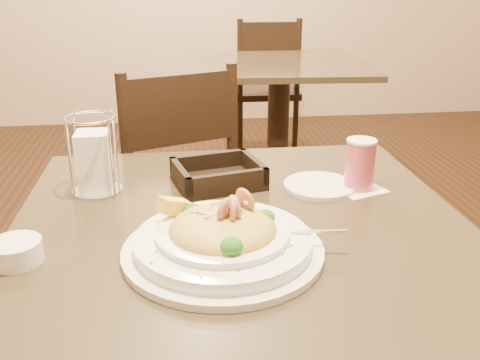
{
  "coord_description": "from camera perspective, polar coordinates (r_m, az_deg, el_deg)",
  "views": [
    {
      "loc": [
        -0.12,
        -0.95,
        1.21
      ],
      "look_at": [
        0.0,
        0.02,
        0.82
      ],
      "focal_mm": 40.0,
      "sensor_mm": 36.0,
      "label": 1
    }
  ],
  "objects": [
    {
      "name": "dining_chair_near",
      "position": [
        1.9,
        -7.46,
        -0.56
      ],
      "size": [
        0.54,
        0.54,
        0.93
      ],
      "rotation": [
        0.0,
        0.0,
        3.5
      ],
      "color": "black",
      "rests_on": "ground"
    },
    {
      "name": "pasta_bowl",
      "position": [
        0.93,
        -1.83,
        -6.15
      ],
      "size": [
        0.39,
        0.35,
        0.11
      ],
      "rotation": [
        0.0,
        0.0,
        -0.34
      ],
      "color": "white",
      "rests_on": "main_table"
    },
    {
      "name": "napkin_caddy",
      "position": [
        1.22,
        -15.28,
        2.07
      ],
      "size": [
        0.11,
        0.11,
        0.18
      ],
      "rotation": [
        0.0,
        0.0,
        -0.23
      ],
      "color": "silver",
      "rests_on": "main_table"
    },
    {
      "name": "main_table",
      "position": [
        1.19,
        0.12,
        -14.66
      ],
      "size": [
        0.9,
        0.9,
        0.74
      ],
      "color": "black",
      "rests_on": "ground"
    },
    {
      "name": "dining_chair_far",
      "position": [
        3.53,
        2.74,
        10.0
      ],
      "size": [
        0.43,
        0.43,
        0.93
      ],
      "rotation": [
        0.0,
        0.0,
        3.12
      ],
      "color": "black",
      "rests_on": "ground"
    },
    {
      "name": "bread_basket",
      "position": [
        1.24,
        -2.35,
        0.4
      ],
      "size": [
        0.22,
        0.2,
        0.05
      ],
      "rotation": [
        0.0,
        0.0,
        0.23
      ],
      "color": "black",
      "rests_on": "main_table"
    },
    {
      "name": "drink_glass",
      "position": [
        1.22,
        12.67,
        1.58
      ],
      "size": [
        0.13,
        0.13,
        0.12
      ],
      "rotation": [
        0.0,
        0.0,
        0.34
      ],
      "color": "white",
      "rests_on": "main_table"
    },
    {
      "name": "background_table",
      "position": [
        2.99,
        4.14,
        8.03
      ],
      "size": [
        0.96,
        0.96,
        0.74
      ],
      "rotation": [
        0.0,
        0.0,
        -0.07
      ],
      "color": "black",
      "rests_on": "ground"
    },
    {
      "name": "butter_ramekin",
      "position": [
        0.99,
        -22.8,
        -7.06
      ],
      "size": [
        0.1,
        0.1,
        0.04
      ],
      "primitive_type": "cylinder",
      "rotation": [
        0.0,
        0.0,
        -0.17
      ],
      "color": "white",
      "rests_on": "main_table"
    },
    {
      "name": "side_plate",
      "position": [
        1.23,
        8.45,
        -0.6
      ],
      "size": [
        0.2,
        0.2,
        0.01
      ],
      "primitive_type": "cylinder",
      "rotation": [
        0.0,
        0.0,
        -0.27
      ],
      "color": "white",
      "rests_on": "main_table"
    }
  ]
}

